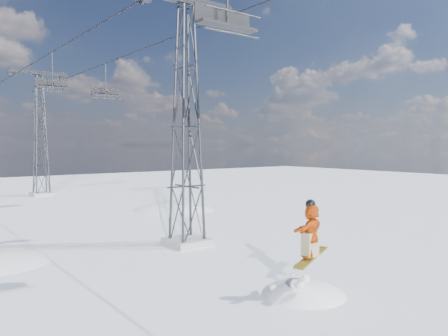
% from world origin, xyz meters
% --- Properties ---
extents(ground, '(120.00, 120.00, 0.00)m').
position_xyz_m(ground, '(0.00, 0.00, 0.00)').
color(ground, white).
rests_on(ground, ground).
extents(lift_tower_near, '(5.20, 1.80, 11.43)m').
position_xyz_m(lift_tower_near, '(0.80, 8.00, 5.47)').
color(lift_tower_near, '#999999').
rests_on(lift_tower_near, ground).
extents(lift_tower_far, '(5.20, 1.80, 11.43)m').
position_xyz_m(lift_tower_far, '(0.80, 33.00, 5.47)').
color(lift_tower_far, '#999999').
rests_on(lift_tower_far, ground).
extents(haul_cables, '(4.46, 51.00, 0.06)m').
position_xyz_m(haul_cables, '(0.80, 19.50, 10.85)').
color(haul_cables, black).
rests_on(haul_cables, ground).
extents(lift_chair_near, '(2.18, 0.63, 2.71)m').
position_xyz_m(lift_chair_near, '(-1.40, 2.14, 8.68)').
color(lift_chair_near, black).
rests_on(lift_chair_near, ground).
extents(lift_chair_mid, '(2.18, 0.63, 2.70)m').
position_xyz_m(lift_chair_mid, '(3.00, 22.95, 8.69)').
color(lift_chair_mid, black).
rests_on(lift_chair_mid, ground).
extents(lift_chair_far, '(2.13, 0.61, 2.64)m').
position_xyz_m(lift_chair_far, '(-1.40, 21.22, 8.74)').
color(lift_chair_far, black).
rests_on(lift_chair_far, ground).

